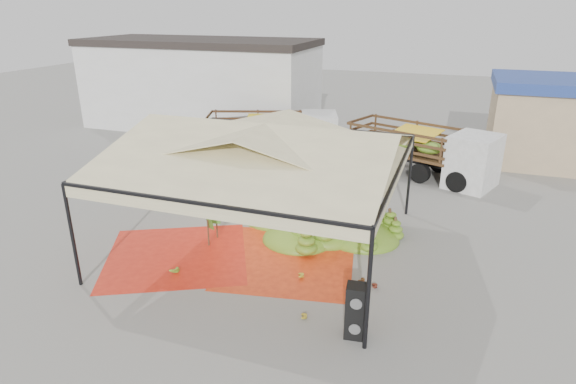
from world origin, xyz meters
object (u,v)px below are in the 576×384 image
(speaker_stack, at_px, (356,311))
(vendor, at_px, (321,193))
(banana_heap, at_px, (320,212))
(truck_left, at_px, (278,130))
(truck_right, at_px, (427,146))

(speaker_stack, relative_size, vendor, 0.83)
(banana_heap, distance_m, truck_left, 8.96)
(speaker_stack, relative_size, truck_right, 0.20)
(truck_left, bearing_deg, truck_right, -23.93)
(truck_left, bearing_deg, vendor, -75.70)
(vendor, distance_m, truck_left, 7.65)
(speaker_stack, height_order, vendor, vendor)
(banana_heap, xyz_separation_m, vendor, (-0.35, 1.31, 0.18))
(vendor, bearing_deg, banana_heap, 113.26)
(truck_left, bearing_deg, speaker_stack, -80.72)
(banana_heap, height_order, vendor, vendor)
(banana_heap, xyz_separation_m, truck_right, (2.93, 7.01, 0.74))
(speaker_stack, distance_m, truck_right, 12.37)
(banana_heap, bearing_deg, vendor, 104.81)
(banana_heap, relative_size, truck_left, 0.88)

